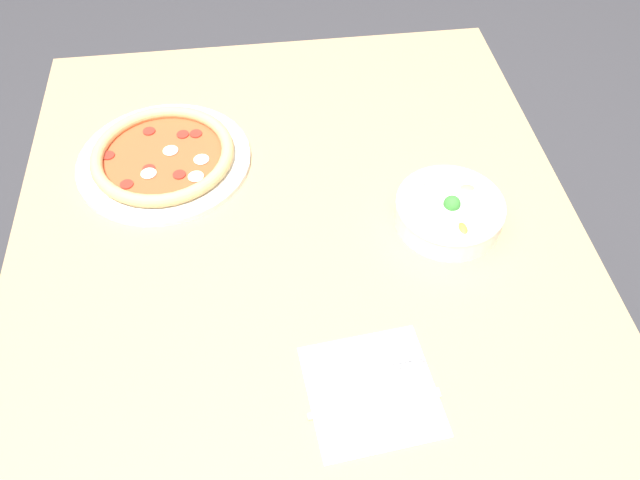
# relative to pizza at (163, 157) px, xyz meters

# --- Properties ---
(ground_plane) EXTENTS (8.00, 8.00, 0.00)m
(ground_plane) POSITION_rel_pizza_xyz_m (0.22, 0.25, -0.75)
(ground_plane) COLOR #333338
(dining_table) EXTENTS (1.26, 1.07, 0.73)m
(dining_table) POSITION_rel_pizza_xyz_m (0.22, 0.25, -0.11)
(dining_table) COLOR tan
(dining_table) RESTS_ON ground_plane
(pizza) EXTENTS (0.36, 0.36, 0.04)m
(pizza) POSITION_rel_pizza_xyz_m (0.00, 0.00, 0.00)
(pizza) COLOR white
(pizza) RESTS_ON dining_table
(bowl) EXTENTS (0.20, 0.20, 0.07)m
(bowl) POSITION_rel_pizza_xyz_m (0.23, 0.54, 0.01)
(bowl) COLOR white
(bowl) RESTS_ON dining_table
(napkin) EXTENTS (0.21, 0.21, 0.00)m
(napkin) POSITION_rel_pizza_xyz_m (0.56, 0.33, -0.02)
(napkin) COLOR white
(napkin) RESTS_ON dining_table
(fork) EXTENTS (0.02, 0.19, 0.00)m
(fork) POSITION_rel_pizza_xyz_m (0.53, 0.33, -0.01)
(fork) COLOR silver
(fork) RESTS_ON napkin
(knife) EXTENTS (0.03, 0.21, 0.01)m
(knife) POSITION_rel_pizza_xyz_m (0.58, 0.32, -0.01)
(knife) COLOR silver
(knife) RESTS_ON napkin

